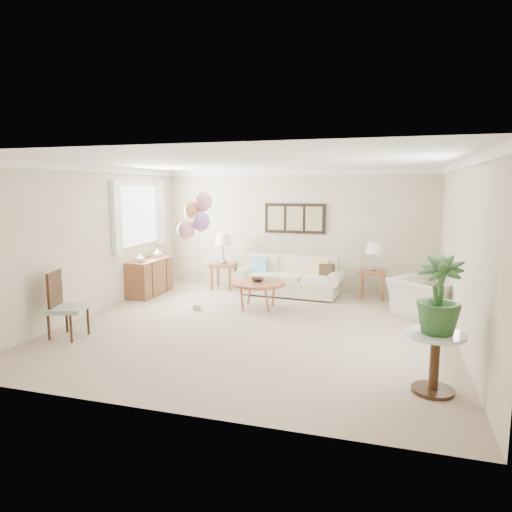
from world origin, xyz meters
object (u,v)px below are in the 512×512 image
Objects in this scene: sofa at (290,280)px; balloon_cluster at (196,217)px; armchair at (425,299)px; accent_chair at (63,303)px; coffee_table at (258,284)px.

sofa is 1.04× the size of balloon_cluster.
balloon_cluster is (-3.94, -0.65, 1.37)m from armchair.
balloon_cluster is (1.28, 1.97, 1.19)m from accent_chair.
armchair is at bearing 9.41° from balloon_cluster.
coffee_table is 1.01× the size of accent_chair.
balloon_cluster reaches higher than sofa.
balloon_cluster is at bearing 57.12° from accent_chair.
accent_chair is 2.63m from balloon_cluster.
accent_chair is (-2.64, -3.65, 0.20)m from sofa.
armchair is (2.58, -1.03, 0.02)m from sofa.
coffee_table is 0.46× the size of balloon_cluster.
accent_chair is 0.46× the size of balloon_cluster.
armchair is at bearing 4.71° from coffee_table.
accent_chair is at bearing 67.96° from armchair.
sofa is 2.15× the size of armchair.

